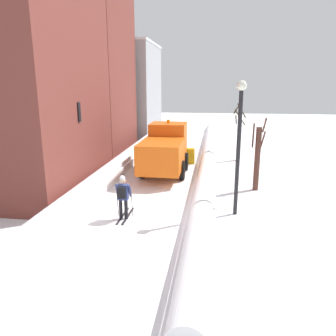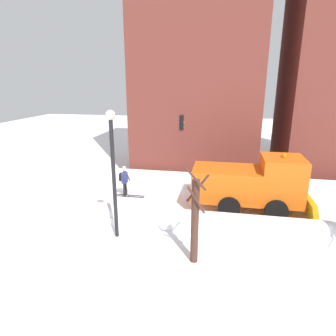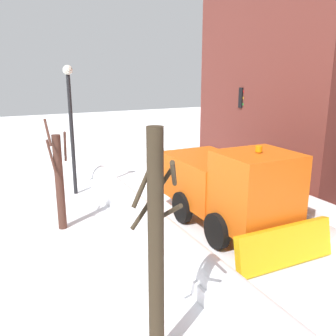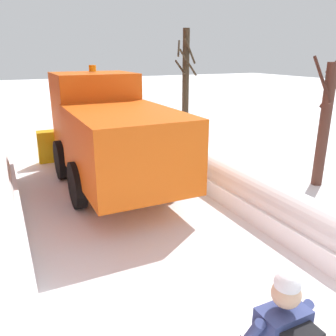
{
  "view_description": "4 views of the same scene",
  "coord_description": "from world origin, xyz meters",
  "px_view_note": "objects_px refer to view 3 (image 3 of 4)",
  "views": [
    {
      "loc": [
        3.12,
        -12.4,
        5.29
      ],
      "look_at": [
        0.72,
        4.46,
        0.94
      ],
      "focal_mm": 35.39,
      "sensor_mm": 36.0,
      "label": 1
    },
    {
      "loc": [
        14.73,
        5.07,
        6.47
      ],
      "look_at": [
        -1.05,
        2.1,
        1.65
      ],
      "focal_mm": 31.05,
      "sensor_mm": 36.0,
      "label": 2
    },
    {
      "loc": [
        7.18,
        16.34,
        5.24
      ],
      "look_at": [
        0.23,
        2.13,
        1.02
      ],
      "focal_mm": 39.54,
      "sensor_mm": 36.0,
      "label": 3
    },
    {
      "loc": [
        -2.27,
        -2.02,
        3.43
      ],
      "look_at": [
        0.53,
        3.8,
        1.29
      ],
      "focal_mm": 37.19,
      "sensor_mm": 36.0,
      "label": 4
    }
  ],
  "objects_px": {
    "street_lamp": "(71,115)",
    "bare_tree_mid": "(156,247)",
    "traffic_light_pole": "(241,117)",
    "plow_truck": "(229,187)",
    "skier": "(158,156)",
    "bare_tree_near": "(59,180)"
  },
  "relations": [
    {
      "from": "plow_truck",
      "to": "bare_tree_near",
      "type": "bearing_deg",
      "value": -25.73
    },
    {
      "from": "plow_truck",
      "to": "traffic_light_pole",
      "type": "height_order",
      "value": "traffic_light_pole"
    },
    {
      "from": "skier",
      "to": "street_lamp",
      "type": "relative_size",
      "value": 0.33
    },
    {
      "from": "skier",
      "to": "bare_tree_mid",
      "type": "height_order",
      "value": "bare_tree_mid"
    },
    {
      "from": "plow_truck",
      "to": "traffic_light_pole",
      "type": "xyz_separation_m",
      "value": [
        -3.55,
        -4.2,
        1.64
      ]
    },
    {
      "from": "street_lamp",
      "to": "bare_tree_mid",
      "type": "distance_m",
      "value": 10.32
    },
    {
      "from": "traffic_light_pole",
      "to": "street_lamp",
      "type": "distance_m",
      "value": 7.6
    },
    {
      "from": "plow_truck",
      "to": "street_lamp",
      "type": "distance_m",
      "value": 7.31
    },
    {
      "from": "bare_tree_near",
      "to": "bare_tree_mid",
      "type": "height_order",
      "value": "bare_tree_mid"
    },
    {
      "from": "skier",
      "to": "bare_tree_near",
      "type": "xyz_separation_m",
      "value": [
        5.69,
        4.62,
        0.71
      ]
    },
    {
      "from": "bare_tree_mid",
      "to": "skier",
      "type": "bearing_deg",
      "value": -114.64
    },
    {
      "from": "street_lamp",
      "to": "bare_tree_near",
      "type": "relative_size",
      "value": 1.46
    },
    {
      "from": "plow_truck",
      "to": "bare_tree_mid",
      "type": "bearing_deg",
      "value": 43.28
    },
    {
      "from": "skier",
      "to": "traffic_light_pole",
      "type": "height_order",
      "value": "traffic_light_pole"
    },
    {
      "from": "plow_truck",
      "to": "skier",
      "type": "distance_m",
      "value": 7.1
    },
    {
      "from": "bare_tree_near",
      "to": "bare_tree_mid",
      "type": "distance_m",
      "value": 6.8
    },
    {
      "from": "street_lamp",
      "to": "bare_tree_mid",
      "type": "xyz_separation_m",
      "value": [
        0.74,
        10.23,
        -1.15
      ]
    },
    {
      "from": "traffic_light_pole",
      "to": "bare_tree_mid",
      "type": "xyz_separation_m",
      "value": [
        8.14,
        8.53,
        -0.85
      ]
    },
    {
      "from": "plow_truck",
      "to": "bare_tree_mid",
      "type": "relative_size",
      "value": 1.37
    },
    {
      "from": "skier",
      "to": "bare_tree_mid",
      "type": "relative_size",
      "value": 0.41
    },
    {
      "from": "bare_tree_near",
      "to": "bare_tree_mid",
      "type": "relative_size",
      "value": 0.85
    },
    {
      "from": "plow_truck",
      "to": "skier",
      "type": "relative_size",
      "value": 3.31
    }
  ]
}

